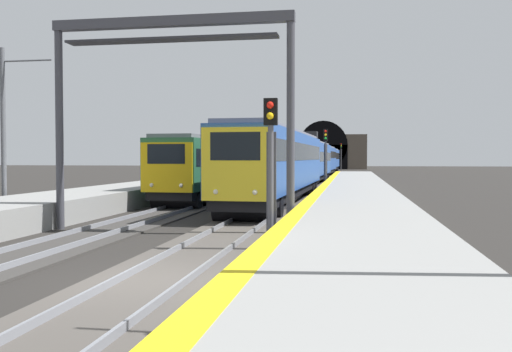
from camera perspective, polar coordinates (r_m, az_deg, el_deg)
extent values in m
plane|color=#282623|center=(12.14, -10.12, -10.70)|extent=(320.00, 320.00, 0.00)
cube|color=gray|center=(11.34, 10.59, -9.07)|extent=(112.00, 4.08, 0.98)
cube|color=yellow|center=(11.37, 1.48, -6.47)|extent=(112.00, 0.50, 0.01)
cube|color=#4C4742|center=(12.13, -10.12, -10.57)|extent=(160.00, 3.05, 0.06)
cube|color=gray|center=(12.37, -13.30, -9.85)|extent=(160.00, 0.07, 0.15)
cube|color=gray|center=(11.89, -6.81, -10.29)|extent=(160.00, 0.07, 0.15)
cube|color=#264C99|center=(31.39, 2.36, 1.59)|extent=(20.85, 3.38, 2.97)
cube|color=black|center=(31.40, 2.36, 2.46)|extent=(20.02, 3.39, 0.91)
cube|color=slate|center=(31.43, 2.36, 4.48)|extent=(20.21, 2.95, 0.20)
cube|color=black|center=(31.45, 2.35, -1.46)|extent=(20.42, 3.04, 0.52)
cylinder|color=black|center=(22.77, -1.19, -3.57)|extent=(1.01, 2.58, 0.94)
cylinder|color=black|center=(24.52, -0.27, -3.18)|extent=(1.01, 2.58, 0.94)
cylinder|color=black|center=(38.47, 4.02, -1.33)|extent=(1.01, 2.58, 0.94)
cylinder|color=black|center=(40.25, 4.35, -1.19)|extent=(1.01, 2.58, 0.94)
cube|color=yellow|center=(21.16, -2.10, 1.21)|extent=(0.20, 2.66, 2.80)
cube|color=black|center=(21.12, -2.14, 3.05)|extent=(0.10, 1.94, 1.07)
sphere|color=#F2EACC|center=(20.98, -0.11, -1.67)|extent=(0.20, 0.20, 0.20)
sphere|color=#F2EACC|center=(21.34, -4.13, -1.61)|extent=(0.20, 0.20, 0.20)
cube|color=#264C99|center=(52.55, 5.34, 1.71)|extent=(20.85, 3.38, 2.97)
cube|color=black|center=(52.55, 5.34, 1.98)|extent=(20.02, 3.39, 0.87)
cube|color=slate|center=(52.56, 5.35, 3.44)|extent=(20.21, 2.95, 0.20)
cube|color=black|center=(52.58, 5.34, -0.11)|extent=(20.42, 3.04, 0.52)
cylinder|color=black|center=(43.63, 4.07, -0.95)|extent=(1.01, 2.58, 0.94)
cylinder|color=black|center=(45.41, 4.36, -0.84)|extent=(1.01, 2.58, 0.94)
cylinder|color=black|center=(59.78, 6.07, -0.18)|extent=(1.01, 2.58, 0.94)
cylinder|color=black|center=(61.57, 6.23, -0.12)|extent=(1.01, 2.58, 0.94)
cube|color=#264C99|center=(73.76, 6.61, 1.77)|extent=(20.85, 3.38, 2.97)
cube|color=black|center=(73.76, 6.61, 2.17)|extent=(20.02, 3.39, 0.88)
cube|color=slate|center=(73.77, 6.62, 3.00)|extent=(20.21, 2.95, 0.20)
cube|color=black|center=(73.78, 6.61, 0.47)|extent=(20.42, 3.04, 0.52)
cylinder|color=black|center=(64.40, 5.90, -0.03)|extent=(1.01, 2.58, 0.94)
cylinder|color=black|center=(66.19, 6.05, 0.02)|extent=(1.01, 2.58, 0.94)
cylinder|color=black|center=(81.40, 7.06, 0.37)|extent=(1.01, 2.58, 0.94)
cylinder|color=black|center=(83.19, 7.15, 0.40)|extent=(1.01, 2.58, 0.94)
cube|color=#264C99|center=(94.99, 7.31, 1.79)|extent=(20.85, 3.38, 2.97)
cube|color=black|center=(94.99, 7.32, 2.04)|extent=(20.02, 3.39, 1.06)
cube|color=slate|center=(95.00, 7.32, 2.75)|extent=(20.21, 2.95, 0.20)
cube|color=black|center=(95.01, 7.31, 0.79)|extent=(20.42, 3.04, 0.52)
cylinder|color=black|center=(86.13, 6.88, 0.45)|extent=(1.01, 2.58, 0.94)
cylinder|color=black|center=(87.93, 6.98, 0.48)|extent=(1.01, 2.58, 0.94)
cylinder|color=black|center=(102.11, 7.60, 0.68)|extent=(1.01, 2.58, 0.94)
cylinder|color=black|center=(103.91, 7.66, 0.70)|extent=(1.01, 2.58, 0.94)
cube|color=black|center=(52.58, 5.35, 4.04)|extent=(1.35, 1.70, 0.90)
cube|color=#235638|center=(36.29, -3.93, 1.33)|extent=(18.60, 3.29, 2.66)
cube|color=black|center=(36.29, -3.93, 1.89)|extent=(17.86, 3.29, 0.88)
cube|color=slate|center=(36.31, -3.93, 3.59)|extent=(18.03, 2.86, 0.20)
cube|color=black|center=(36.34, -3.92, -1.06)|extent=(18.22, 2.95, 0.50)
cylinder|color=black|center=(28.81, -8.11, -2.48)|extent=(0.97, 2.54, 0.89)
cylinder|color=black|center=(30.51, -6.97, -2.23)|extent=(0.97, 2.54, 0.89)
cylinder|color=black|center=(42.28, -1.72, -1.06)|extent=(0.97, 2.54, 0.89)
cylinder|color=black|center=(44.04, -1.19, -0.95)|extent=(0.97, 2.54, 0.89)
cube|color=#E5B20F|center=(27.44, -9.09, 0.87)|extent=(0.20, 2.63, 2.42)
cube|color=black|center=(27.39, -9.13, 2.23)|extent=(0.10, 1.92, 0.96)
sphere|color=#F2EACC|center=(27.15, -7.64, -0.95)|extent=(0.20, 0.20, 0.20)
sphere|color=#F2EACC|center=(27.68, -10.58, -0.91)|extent=(0.20, 0.20, 0.20)
cube|color=#235638|center=(55.12, 0.79, 1.53)|extent=(18.60, 3.29, 2.66)
cube|color=black|center=(55.12, 0.79, 1.98)|extent=(17.86, 3.29, 0.83)
cube|color=slate|center=(55.13, 0.79, 3.02)|extent=(18.03, 2.86, 0.20)
cube|color=black|center=(55.15, 0.79, -0.04)|extent=(18.22, 2.95, 0.50)
cylinder|color=black|center=(47.08, -1.07, -0.76)|extent=(0.97, 2.54, 0.89)
cylinder|color=black|center=(48.84, -0.61, -0.66)|extent=(0.97, 2.54, 0.89)
cylinder|color=black|center=(61.52, 1.91, -0.13)|extent=(0.97, 2.54, 0.89)
cylinder|color=black|center=(63.29, 2.18, -0.08)|extent=(0.97, 2.54, 0.89)
cylinder|color=#4C4C54|center=(15.68, 1.50, -1.29)|extent=(0.16, 0.16, 3.54)
cube|color=black|center=(15.71, 1.51, 6.55)|extent=(0.20, 0.38, 0.75)
cube|color=#4C4C54|center=(15.82, 1.57, -1.26)|extent=(0.04, 0.28, 3.19)
sphere|color=red|center=(15.59, 1.44, 7.23)|extent=(0.20, 0.20, 0.20)
sphere|color=yellow|center=(15.57, 1.44, 6.13)|extent=(0.20, 0.20, 0.20)
cylinder|color=#4C4C54|center=(48.20, 7.08, 1.14)|extent=(0.16, 0.16, 4.01)
cube|color=black|center=(48.23, 7.09, 4.15)|extent=(0.20, 0.38, 1.05)
cube|color=#4C4C54|center=(48.34, 7.09, 1.14)|extent=(0.04, 0.28, 3.61)
sphere|color=red|center=(48.12, 7.09, 4.54)|extent=(0.20, 0.20, 0.20)
sphere|color=yellow|center=(48.10, 7.08, 4.18)|extent=(0.20, 0.20, 0.20)
sphere|color=green|center=(48.09, 7.08, 3.83)|extent=(0.20, 0.20, 0.20)
cylinder|color=#38383D|center=(116.96, 8.65, 1.71)|extent=(0.16, 0.16, 4.54)
cube|color=black|center=(116.99, 8.66, 3.08)|extent=(0.20, 0.38, 1.05)
cube|color=#38383D|center=(117.10, 8.65, 1.71)|extent=(0.04, 0.28, 4.08)
sphere|color=red|center=(116.86, 8.66, 3.24)|extent=(0.20, 0.20, 0.20)
sphere|color=yellow|center=(116.86, 8.66, 3.09)|extent=(0.20, 0.20, 0.20)
sphere|color=green|center=(116.85, 8.66, 2.94)|extent=(0.20, 0.20, 0.20)
cylinder|color=#3F3F47|center=(21.74, -19.36, 4.36)|extent=(0.28, 0.28, 7.23)
cylinder|color=#3F3F47|center=(19.11, 3.54, 4.82)|extent=(0.28, 0.28, 7.23)
cube|color=#3F3F47|center=(20.56, -8.71, 15.27)|extent=(0.36, 8.77, 0.35)
cube|color=#2D2D33|center=(20.42, -8.71, 13.57)|extent=(0.70, 7.64, 0.08)
cube|color=#51473D|center=(125.68, 6.88, 2.45)|extent=(2.26, 19.05, 7.70)
cube|color=black|center=(124.49, 6.85, 1.92)|extent=(0.12, 10.67, 5.39)
cylinder|color=black|center=(124.52, 6.85, 3.16)|extent=(0.12, 10.67, 10.67)
cylinder|color=#595B60|center=(27.25, -24.32, 4.04)|extent=(0.22, 0.22, 7.47)
cylinder|color=#595B60|center=(26.93, -22.30, 10.81)|extent=(0.08, 2.35, 0.08)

